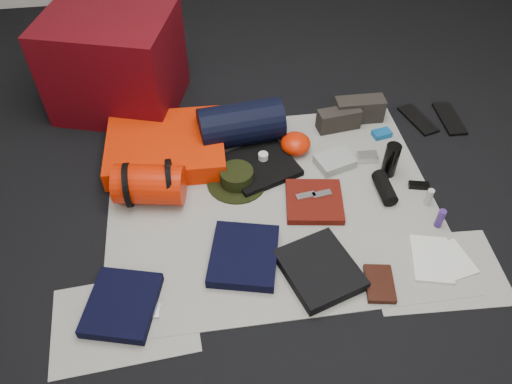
{
  "coord_description": "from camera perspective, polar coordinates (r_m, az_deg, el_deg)",
  "views": [
    {
      "loc": [
        -0.31,
        -1.61,
        1.85
      ],
      "look_at": [
        -0.08,
        -0.01,
        0.1
      ],
      "focal_mm": 35.0,
      "sensor_mm": 36.0,
      "label": 1
    }
  ],
  "objects": [
    {
      "name": "floor",
      "position": [
        2.48,
        1.87,
        -1.34
      ],
      "size": [
        4.5,
        4.5,
        0.02
      ],
      "primitive_type": "cube",
      "color": "black",
      "rests_on": "ground"
    },
    {
      "name": "newspaper_mat",
      "position": [
        2.47,
        1.87,
        -1.14
      ],
      "size": [
        1.6,
        1.3,
        0.01
      ],
      "primitive_type": "cube",
      "color": "#BABAAB",
      "rests_on": "floor"
    },
    {
      "name": "newspaper_sheet_front_left",
      "position": [
        2.16,
        -14.76,
        -13.94
      ],
      "size": [
        0.61,
        0.44,
        0.0
      ],
      "primitive_type": "cube",
      "rotation": [
        0.0,
        0.0,
        0.07
      ],
      "color": "#BABAAB",
      "rests_on": "floor"
    },
    {
      "name": "newspaper_sheet_front_right",
      "position": [
        2.36,
        19.91,
        -8.43
      ],
      "size": [
        0.6,
        0.43,
        0.0
      ],
      "primitive_type": "cube",
      "rotation": [
        0.0,
        0.0,
        -0.05
      ],
      "color": "#BABAAB",
      "rests_on": "floor"
    },
    {
      "name": "red_cabinet",
      "position": [
        3.01,
        -15.83,
        14.07
      ],
      "size": [
        0.81,
        0.74,
        0.56
      ],
      "primitive_type": "cube",
      "rotation": [
        0.0,
        0.0,
        -0.3
      ],
      "color": "#54060D",
      "rests_on": "floor"
    },
    {
      "name": "sleeping_pad",
      "position": [
        2.71,
        -10.27,
        5.17
      ],
      "size": [
        0.63,
        0.52,
        0.11
      ],
      "primitive_type": "cube",
      "rotation": [
        0.0,
        0.0,
        -0.03
      ],
      "color": "#EE2802",
      "rests_on": "newspaper_mat"
    },
    {
      "name": "stuff_sack",
      "position": [
        2.46,
        -12.07,
        0.85
      ],
      "size": [
        0.36,
        0.25,
        0.2
      ],
      "primitive_type": "cylinder",
      "rotation": [
        0.0,
        1.57,
        -0.18
      ],
      "color": "red",
      "rests_on": "newspaper_mat"
    },
    {
      "name": "sack_strap_left",
      "position": [
        2.47,
        -14.4,
        0.77
      ],
      "size": [
        0.02,
        0.22,
        0.22
      ],
      "primitive_type": "cylinder",
      "rotation": [
        0.0,
        1.57,
        0.0
      ],
      "color": "black",
      "rests_on": "newspaper_mat"
    },
    {
      "name": "sack_strap_right",
      "position": [
        2.45,
        -9.79,
        1.26
      ],
      "size": [
        0.03,
        0.22,
        0.22
      ],
      "primitive_type": "cylinder",
      "rotation": [
        0.0,
        1.57,
        0.0
      ],
      "color": "black",
      "rests_on": "newspaper_mat"
    },
    {
      "name": "navy_duffel",
      "position": [
        2.71,
        -1.74,
        7.75
      ],
      "size": [
        0.47,
        0.28,
        0.23
      ],
      "primitive_type": "cylinder",
      "rotation": [
        0.0,
        1.57,
        0.1
      ],
      "color": "black",
      "rests_on": "newspaper_mat"
    },
    {
      "name": "boonie_brim",
      "position": [
        2.55,
        -2.19,
        1.17
      ],
      "size": [
        0.37,
        0.37,
        0.01
      ],
      "primitive_type": "cylinder",
      "rotation": [
        0.0,
        0.0,
        -0.25
      ],
      "color": "black",
      "rests_on": "newspaper_mat"
    },
    {
      "name": "boonie_crown",
      "position": [
        2.52,
        -2.22,
        1.83
      ],
      "size": [
        0.17,
        0.17,
        0.07
      ],
      "primitive_type": "cylinder",
      "color": "black",
      "rests_on": "boonie_brim"
    },
    {
      "name": "hiking_boot_left",
      "position": [
        2.87,
        9.44,
        8.21
      ],
      "size": [
        0.25,
        0.12,
        0.12
      ],
      "primitive_type": "cube",
      "rotation": [
        0.0,
        0.0,
        0.13
      ],
      "color": "#2B2622",
      "rests_on": "newspaper_mat"
    },
    {
      "name": "hiking_boot_right",
      "position": [
        2.95,
        11.71,
        9.21
      ],
      "size": [
        0.28,
        0.11,
        0.14
      ],
      "primitive_type": "cube",
      "rotation": [
        0.0,
        0.0,
        -0.02
      ],
      "color": "#2B2622",
      "rests_on": "newspaper_mat"
    },
    {
      "name": "flip_flop_left",
      "position": [
        3.08,
        18.01,
        7.9
      ],
      "size": [
        0.17,
        0.29,
        0.02
      ],
      "primitive_type": "cube",
      "rotation": [
        0.0,
        0.0,
        0.27
      ],
      "color": "black",
      "rests_on": "floor"
    },
    {
      "name": "flip_flop_right",
      "position": [
        3.14,
        21.22,
        7.84
      ],
      "size": [
        0.12,
        0.29,
        0.02
      ],
      "primitive_type": "cube",
      "rotation": [
        0.0,
        0.0,
        -0.04
      ],
      "color": "black",
      "rests_on": "floor"
    },
    {
      "name": "trousers_navy_a",
      "position": [
        2.17,
        -15.07,
        -12.31
      ],
      "size": [
        0.34,
        0.37,
        0.05
      ],
      "primitive_type": "cube",
      "rotation": [
        0.0,
        0.0,
        -0.26
      ],
      "color": "black",
      "rests_on": "newspaper_mat"
    },
    {
      "name": "trousers_navy_b",
      "position": [
        2.23,
        -1.38,
        -7.27
      ],
      "size": [
        0.36,
        0.39,
        0.05
      ],
      "primitive_type": "cube",
      "rotation": [
        0.0,
        0.0,
        -0.24
      ],
      "color": "black",
      "rests_on": "newspaper_mat"
    },
    {
      "name": "trousers_charcoal",
      "position": [
        2.2,
        7.3,
        -8.79
      ],
      "size": [
        0.38,
        0.41,
        0.05
      ],
      "primitive_type": "cube",
      "rotation": [
        0.0,
        0.0,
        0.32
      ],
      "color": "black",
      "rests_on": "newspaper_mat"
    },
    {
      "name": "black_tshirt",
      "position": [
        2.62,
        0.48,
        3.06
      ],
      "size": [
        0.43,
        0.42,
        0.03
      ],
      "primitive_type": "cube",
      "rotation": [
        0.0,
        0.0,
        0.36
      ],
      "color": "black",
      "rests_on": "newspaper_mat"
    },
    {
      "name": "red_shirt",
      "position": [
        2.46,
        6.67,
        -1.08
      ],
      "size": [
        0.31,
        0.31,
        0.04
      ],
      "primitive_type": "cube",
      "rotation": [
        0.0,
        0.0,
        -0.15
      ],
      "color": "#591109",
      "rests_on": "newspaper_mat"
    },
    {
      "name": "orange_stuff_sack",
      "position": [
        2.7,
        4.54,
        5.53
      ],
      "size": [
        0.2,
        0.2,
        0.11
      ],
      "primitive_type": "ellipsoid",
      "rotation": [
        0.0,
        0.0,
        -0.25
      ],
      "color": "red",
      "rests_on": "newspaper_mat"
    },
    {
      "name": "first_aid_pouch",
      "position": [
        2.66,
        9.0,
        3.49
      ],
      "size": [
        0.22,
        0.19,
        0.05
      ],
      "primitive_type": "cube",
      "rotation": [
        0.0,
        0.0,
        0.3
      ],
      "color": "#929A92",
      "rests_on": "newspaper_mat"
    },
    {
      "name": "water_bottle",
      "position": [
        2.63,
        15.16,
        3.56
      ],
      "size": [
        0.08,
        0.08,
        0.19
      ],
      "primitive_type": "cylinder",
      "rotation": [
        0.0,
        0.0,
        0.04
      ],
      "color": "black",
      "rests_on": "newspaper_mat"
    },
    {
      "name": "speaker",
      "position": [
        2.56,
        14.48,
        0.47
      ],
      "size": [
        0.08,
        0.19,
        0.07
      ],
      "primitive_type": "cylinder",
      "rotation": [
        1.57,
        0.0,
        0.02
      ],
      "color": "black",
      "rests_on": "newspaper_mat"
    },
    {
      "name": "compact_camera",
      "position": [
        2.72,
        12.62,
        3.9
      ],
      "size": [
        0.11,
        0.07,
        0.04
      ],
      "primitive_type": "cube",
      "rotation": [
        0.0,
        0.0,
        -0.07
      ],
      "color": "silver",
      "rests_on": "newspaper_mat"
    },
    {
      "name": "cyan_case",
      "position": [
        2.9,
        14.18,
        6.48
      ],
      "size": [
        0.11,
        0.08,
        0.03
      ],
      "primitive_type": "cube",
      "rotation": [
        0.0,
        0.0,
        0.2
      ],
      "color": "#0F5392",
      "rests_on": "newspaper_mat"
    },
    {
      "name": "toiletry_purple",
      "position": [
        2.48,
        20.31,
        -2.84
      ],
      "size": [
        0.05,
        0.05,
        0.1
      ],
      "primitive_type": "cylinder",
      "rotation": [
        0.0,
        0.0,
        -0.37
      ],
      "color": "#3E2372",
      "rests_on": "newspaper_mat"
    },
    {
      "name": "toiletry_clear",
      "position": [
        2.56,
        19.17,
        -0.58
      ],
      "size": [
        0.04,
        0.04,
        0.1
      ],
      "primitive_type": "cylinder",
      "rotation": [
        0.0,
        0.0,
        0.08
      ],
      "color": "#A8ADA9",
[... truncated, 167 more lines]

